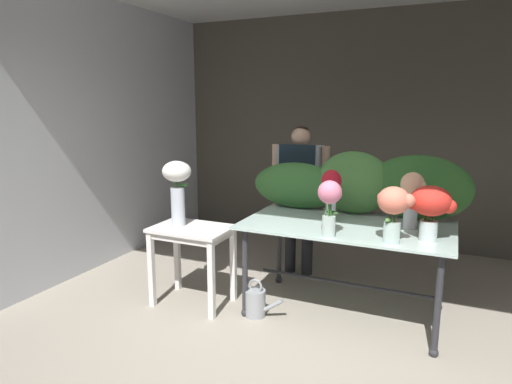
# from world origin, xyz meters

# --- Properties ---
(ground_plane) EXTENTS (8.17, 8.17, 0.00)m
(ground_plane) POSITION_xyz_m (0.00, 1.86, 0.00)
(ground_plane) COLOR #9E9384
(wall_back) EXTENTS (5.18, 0.12, 2.99)m
(wall_back) POSITION_xyz_m (0.00, 3.71, 1.49)
(wall_back) COLOR #5B564C
(wall_back) RESTS_ON ground
(wall_left) EXTENTS (0.12, 3.83, 2.99)m
(wall_left) POSITION_xyz_m (-2.59, 1.86, 1.49)
(wall_left) COLOR silver
(wall_left) RESTS_ON ground
(display_table_glass) EXTENTS (1.75, 1.01, 0.83)m
(display_table_glass) POSITION_xyz_m (0.31, 1.49, 0.70)
(display_table_glass) COLOR silver
(display_table_glass) RESTS_ON ground
(side_table_white) EXTENTS (0.71, 0.49, 0.74)m
(side_table_white) POSITION_xyz_m (-1.02, 1.12, 0.62)
(side_table_white) COLOR white
(side_table_white) RESTS_ON ground
(florist) EXTENTS (0.64, 0.24, 1.61)m
(florist) POSITION_xyz_m (-0.37, 2.23, 1.00)
(florist) COLOR #232328
(florist) RESTS_ON ground
(foliage_backdrop) EXTENTS (2.02, 0.27, 0.59)m
(foliage_backdrop) POSITION_xyz_m (0.31, 1.87, 1.10)
(foliage_backdrop) COLOR #387033
(foliage_backdrop) RESTS_ON display_table_glass
(vase_coral_lilies) EXTENTS (0.27, 0.23, 0.42)m
(vase_coral_lilies) POSITION_xyz_m (0.73, 1.10, 1.09)
(vase_coral_lilies) COLOR silver
(vase_coral_lilies) RESTS_ON display_table_glass
(vase_crimson_stock) EXTENTS (0.17, 0.17, 0.45)m
(vase_crimson_stock) POSITION_xyz_m (0.15, 1.54, 1.11)
(vase_crimson_stock) COLOR silver
(vase_crimson_stock) RESTS_ON display_table_glass
(vase_rosy_peonies) EXTENTS (0.19, 0.18, 0.44)m
(vase_rosy_peonies) POSITION_xyz_m (0.26, 1.07, 1.10)
(vase_rosy_peonies) COLOR silver
(vase_rosy_peonies) RESTS_ON display_table_glass
(vase_peach_carnations) EXTENTS (0.20, 0.19, 0.47)m
(vase_peach_carnations) POSITION_xyz_m (0.82, 1.56, 1.10)
(vase_peach_carnations) COLOR silver
(vase_peach_carnations) RESTS_ON display_table_glass
(vase_scarlet_anemones) EXTENTS (0.35, 0.30, 0.42)m
(vase_scarlet_anemones) POSITION_xyz_m (0.97, 1.27, 1.10)
(vase_scarlet_anemones) COLOR silver
(vase_scarlet_anemones) RESTS_ON display_table_glass
(vase_white_roses_tall) EXTENTS (0.26, 0.26, 0.60)m
(vase_white_roses_tall) POSITION_xyz_m (-1.17, 1.12, 1.11)
(vase_white_roses_tall) COLOR silver
(vase_white_roses_tall) RESTS_ON side_table_white
(watering_can) EXTENTS (0.35, 0.18, 0.34)m
(watering_can) POSITION_xyz_m (-0.38, 1.12, 0.13)
(watering_can) COLOR #999EA3
(watering_can) RESTS_ON ground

